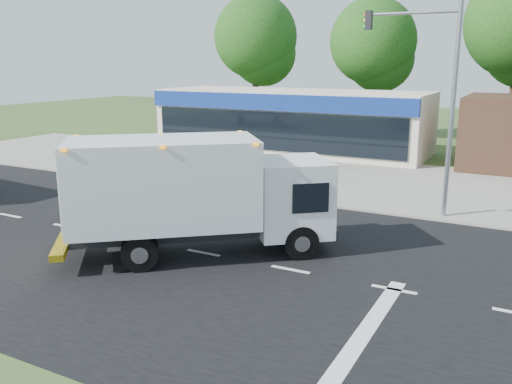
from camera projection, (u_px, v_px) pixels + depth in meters
ground at (290, 270)px, 15.66m from camera, size 120.00×120.00×0.00m
road_asphalt at (290, 270)px, 15.66m from camera, size 60.00×14.00×0.02m
sidewalk at (371, 204)px, 22.69m from camera, size 60.00×2.40×0.12m
parking_apron at (403, 179)px, 27.68m from camera, size 60.00×9.00×0.02m
lane_markings at (317, 296)px, 13.88m from camera, size 55.20×7.00×0.01m
ems_box_truck at (194, 188)px, 16.45m from camera, size 8.03×7.18×3.67m
emergency_worker at (78, 216)px, 17.79m from camera, size 0.78×0.77×1.92m
retail_strip_mall at (291, 120)px, 36.40m from camera, size 18.00×6.20×4.00m
traffic_signal_pole at (436, 88)px, 19.96m from camera, size 3.51×0.25×8.00m
background_trees at (445, 39)px, 38.49m from camera, size 36.77×7.39×12.10m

